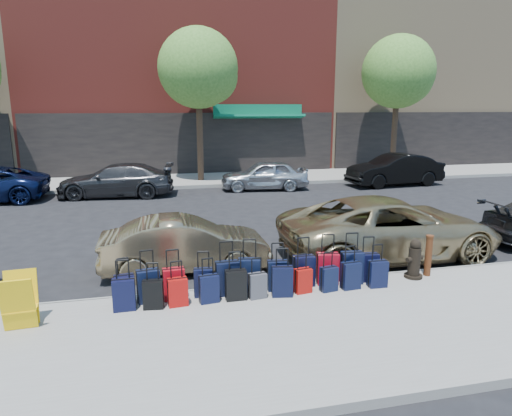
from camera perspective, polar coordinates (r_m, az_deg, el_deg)
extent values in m
plane|color=black|center=(13.76, -4.65, -3.25)|extent=(120.00, 120.00, 0.00)
cube|color=gray|center=(7.79, 2.60, -15.57)|extent=(60.00, 4.00, 0.15)
cube|color=gray|center=(23.47, -8.23, 3.47)|extent=(60.00, 4.00, 0.15)
cube|color=gray|center=(9.56, -0.68, -10.00)|extent=(60.00, 0.08, 0.15)
cube|color=gray|center=(21.49, -7.77, 2.64)|extent=(60.00, 0.08, 0.15)
cube|color=maroon|center=(31.78, -10.19, 23.77)|extent=(17.00, 12.00, 20.00)
cube|color=black|center=(25.21, -8.73, 7.80)|extent=(16.66, 0.15, 3.40)
cube|color=#0B6344|center=(25.40, 0.43, 11.37)|extent=(5.00, 0.91, 0.27)
cube|color=#0B6344|center=(25.69, 0.27, 12.16)|extent=(5.00, 0.10, 0.60)
cube|color=tan|center=(36.26, 17.90, 20.36)|extent=(15.00, 12.00, 18.00)
cube|color=black|center=(30.84, 22.72, 7.84)|extent=(14.70, 0.15, 3.40)
cylinder|color=black|center=(22.76, -7.05, 9.49)|extent=(0.30, 0.30, 4.80)
sphere|color=#3D7326|center=(22.80, -7.26, 16.97)|extent=(3.80, 3.80, 3.80)
sphere|color=#3D7326|center=(22.84, -5.67, 16.04)|extent=(2.58, 2.58, 2.58)
cylinder|color=black|center=(26.04, 16.93, 9.43)|extent=(0.30, 0.30, 4.80)
sphere|color=#3D7326|center=(26.07, 17.36, 15.95)|extent=(3.80, 3.80, 3.80)
sphere|color=#3D7326|center=(26.35, 18.47, 15.01)|extent=(2.58, 2.58, 2.58)
cube|color=black|center=(8.98, -16.09, -9.69)|extent=(0.39, 0.25, 0.54)
cylinder|color=black|center=(8.79, -16.32, -6.17)|extent=(0.20, 0.06, 0.03)
cube|color=black|center=(8.89, -13.29, -9.46)|extent=(0.44, 0.29, 0.62)
cylinder|color=black|center=(8.67, -13.52, -5.32)|extent=(0.23, 0.07, 0.03)
cube|color=#A10A14|center=(8.92, -10.23, -9.32)|extent=(0.42, 0.25, 0.60)
cylinder|color=black|center=(8.70, -10.39, -5.31)|extent=(0.23, 0.05, 0.03)
cube|color=black|center=(8.96, -6.54, -9.24)|extent=(0.39, 0.25, 0.56)
cylinder|color=black|center=(8.76, -6.64, -5.58)|extent=(0.21, 0.06, 0.03)
cube|color=black|center=(8.99, -3.61, -8.75)|extent=(0.45, 0.26, 0.67)
cylinder|color=black|center=(8.75, -3.67, -4.35)|extent=(0.25, 0.04, 0.03)
cube|color=black|center=(9.15, -0.80, -8.35)|extent=(0.47, 0.31, 0.66)
cylinder|color=black|center=(8.92, -0.81, -4.07)|extent=(0.25, 0.07, 0.03)
cube|color=black|center=(9.19, 2.73, -8.43)|extent=(0.43, 0.27, 0.61)
cylinder|color=black|center=(8.98, 2.77, -4.52)|extent=(0.23, 0.06, 0.03)
cube|color=black|center=(9.44, 6.01, -7.83)|extent=(0.43, 0.24, 0.63)
cylinder|color=black|center=(9.22, 6.11, -3.83)|extent=(0.24, 0.04, 0.03)
cube|color=maroon|center=(9.59, 8.95, -7.51)|extent=(0.47, 0.32, 0.66)
cylinder|color=black|center=(9.37, 9.10, -3.43)|extent=(0.25, 0.08, 0.03)
cube|color=black|center=(9.72, 11.89, -7.32)|extent=(0.47, 0.28, 0.67)
cylinder|color=black|center=(9.50, 12.08, -3.21)|extent=(0.25, 0.05, 0.03)
cube|color=black|center=(9.92, 13.87, -7.22)|extent=(0.42, 0.26, 0.60)
cylinder|color=black|center=(9.73, 14.07, -3.64)|extent=(0.22, 0.06, 0.03)
cube|color=black|center=(8.68, -16.19, -10.36)|extent=(0.40, 0.24, 0.58)
cylinder|color=black|center=(8.45, -16.45, -6.41)|extent=(0.22, 0.04, 0.03)
cube|color=black|center=(8.62, -12.73, -10.49)|extent=(0.38, 0.25, 0.53)
cylinder|color=black|center=(8.41, -12.92, -6.87)|extent=(0.20, 0.05, 0.03)
cube|color=#A90D0A|center=(8.64, -9.76, -10.32)|extent=(0.37, 0.24, 0.52)
cylinder|color=black|center=(8.44, -9.91, -6.74)|extent=(0.20, 0.05, 0.03)
cube|color=black|center=(8.70, -5.91, -10.01)|extent=(0.38, 0.25, 0.53)
cylinder|color=black|center=(8.50, -5.99, -6.43)|extent=(0.20, 0.06, 0.03)
cube|color=black|center=(8.77, -2.54, -9.58)|extent=(0.39, 0.23, 0.58)
cylinder|color=black|center=(8.56, -2.58, -5.66)|extent=(0.22, 0.03, 0.03)
cube|color=#414046|center=(8.85, 0.18, -9.69)|extent=(0.36, 0.24, 0.49)
cylinder|color=black|center=(8.66, 0.19, -6.41)|extent=(0.19, 0.06, 0.03)
cube|color=black|center=(8.94, 3.30, -9.14)|extent=(0.43, 0.30, 0.59)
cylinder|color=black|center=(8.72, 3.35, -5.23)|extent=(0.23, 0.07, 0.03)
cube|color=#A30F0A|center=(9.13, 5.89, -9.03)|extent=(0.36, 0.25, 0.49)
cylinder|color=black|center=(8.95, 5.96, -5.86)|extent=(0.19, 0.06, 0.03)
cube|color=black|center=(9.28, 9.09, -8.75)|extent=(0.36, 0.25, 0.49)
cylinder|color=black|center=(9.10, 9.21, -5.59)|extent=(0.19, 0.06, 0.03)
cube|color=black|center=(9.46, 11.76, -8.27)|extent=(0.39, 0.25, 0.55)
cylinder|color=black|center=(9.26, 11.92, -4.82)|extent=(0.21, 0.05, 0.03)
cube|color=black|center=(9.67, 14.95, -7.95)|extent=(0.38, 0.22, 0.55)
cylinder|color=black|center=(9.49, 15.15, -4.56)|extent=(0.21, 0.04, 0.03)
cylinder|color=black|center=(10.48, 19.04, -8.03)|extent=(0.38, 0.38, 0.06)
cylinder|color=black|center=(10.37, 19.17, -6.31)|extent=(0.26, 0.26, 0.60)
sphere|color=black|center=(10.26, 19.32, -4.34)|extent=(0.23, 0.23, 0.23)
cylinder|color=black|center=(10.35, 19.20, -5.98)|extent=(0.44, 0.22, 0.11)
cylinder|color=#38190C|center=(10.57, 20.74, -5.63)|extent=(0.15, 0.15, 0.88)
cylinder|color=#38190C|center=(10.45, 20.93, -3.32)|extent=(0.17, 0.17, 0.04)
cube|color=yellow|center=(8.45, -27.64, -10.70)|extent=(0.53, 0.27, 0.92)
cube|color=yellow|center=(8.75, -27.26, -9.85)|extent=(0.53, 0.27, 0.92)
cube|color=yellow|center=(8.65, -27.35, -11.13)|extent=(0.54, 0.37, 0.02)
imported|color=#8F7B57|center=(10.67, -8.81, -4.54)|extent=(3.85, 1.34, 1.27)
imported|color=#9C885F|center=(11.95, 16.37, -2.37)|extent=(5.58, 2.65, 1.54)
imported|color=#313133|center=(20.16, -17.10, 3.33)|extent=(4.97, 2.45, 1.39)
imported|color=#B8BBC0|center=(20.89, 1.06, 4.14)|extent=(4.13, 2.08, 1.35)
imported|color=black|center=(22.99, 16.93, 4.59)|extent=(4.73, 1.99, 1.52)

